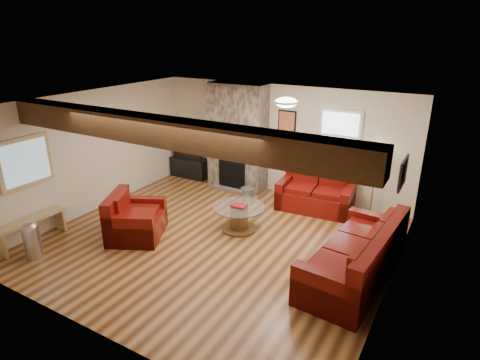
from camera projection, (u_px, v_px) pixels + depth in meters
The scene contains 18 objects.
room at pixel (214, 177), 6.90m from camera, with size 8.00×8.00×8.00m.
oak_beam at pixel (162, 131), 5.51m from camera, with size 6.00×0.36×0.38m, color black.
chimney_breast at pixel (237, 139), 9.39m from camera, with size 1.40×0.67×2.50m.
back_window at pixel (339, 135), 8.35m from camera, with size 0.90×0.08×1.10m, color silver, non-canonical shape.
hatch_window at pixel (25, 162), 7.00m from camera, with size 0.08×1.00×0.90m, color tan, non-canonical shape.
ceiling_dome at pixel (286, 104), 6.78m from camera, with size 0.40×0.40×0.18m, color white, non-canonical shape.
artwork_back at pixel (287, 122), 8.86m from camera, with size 0.42×0.06×0.52m, color black, non-canonical shape.
artwork_right at pixel (403, 173), 5.58m from camera, with size 0.06×0.55×0.42m, color black, non-canonical shape.
sofa_three at pixel (355, 252), 6.09m from camera, with size 2.33×0.97×0.90m, color #430408, non-canonical shape.
loveseat at pixel (316, 191), 8.49m from camera, with size 1.54×0.89×0.82m, color #430408, non-canonical shape.
armchair_red at pixel (136, 216), 7.35m from camera, with size 1.03×0.91×0.84m, color #430408, non-canonical shape.
coffee_table at pixel (239, 218), 7.66m from camera, with size 1.00×1.00×0.52m.
tv_cabinet at pixel (190, 167), 10.44m from camera, with size 1.02×0.41×0.51m, color black.
television at pixel (189, 149), 10.27m from camera, with size 0.86×0.11×0.50m, color black.
floor_lamp at pixel (377, 156), 7.93m from camera, with size 0.38×0.38×1.50m.
pine_bench at pixel (32, 230), 7.21m from camera, with size 0.29×1.26×0.47m, color tan, non-canonical shape.
pedal_bin at pixel (32, 240), 6.66m from camera, with size 0.27×0.27×0.69m, color #ABABB0, non-canonical shape.
coal_bucket at pixel (247, 194), 9.03m from camera, with size 0.32×0.32×0.30m, color slate, non-canonical shape.
Camera 1 is at (3.62, -5.38, 3.63)m, focal length 30.00 mm.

